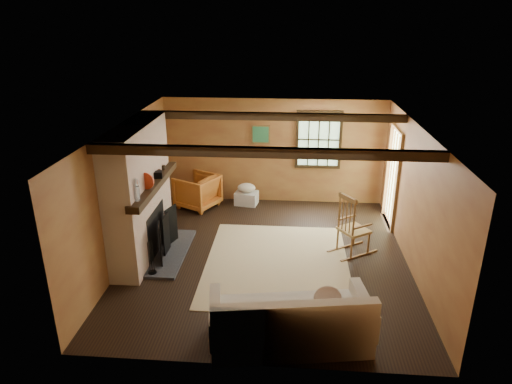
# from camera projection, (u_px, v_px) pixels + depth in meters

# --- Properties ---
(ground) EXTENTS (5.50, 5.50, 0.00)m
(ground) POSITION_uv_depth(u_px,v_px,m) (266.00, 257.00, 8.27)
(ground) COLOR black
(ground) RESTS_ON ground
(room_envelope) EXTENTS (5.02, 5.52, 2.44)m
(room_envelope) POSITION_uv_depth(u_px,v_px,m) (281.00, 168.00, 7.90)
(room_envelope) COLOR #A6753B
(room_envelope) RESTS_ON ground
(fireplace) EXTENTS (1.02, 2.30, 2.40)m
(fireplace) POSITION_uv_depth(u_px,v_px,m) (141.00, 197.00, 8.04)
(fireplace) COLOR #AD5543
(fireplace) RESTS_ON ground
(rug) EXTENTS (2.50, 3.00, 0.01)m
(rug) POSITION_uv_depth(u_px,v_px,m) (277.00, 263.00, 8.07)
(rug) COLOR tan
(rug) RESTS_ON ground
(rocking_chair) EXTENTS (0.95, 0.83, 1.17)m
(rocking_chair) POSITION_uv_depth(u_px,v_px,m) (352.00, 228.00, 8.27)
(rocking_chair) COLOR tan
(rocking_chair) RESTS_ON ground
(sofa) EXTENTS (2.23, 1.25, 0.86)m
(sofa) POSITION_uv_depth(u_px,v_px,m) (291.00, 324.00, 6.01)
(sofa) COLOR silver
(sofa) RESTS_ON ground
(firewood_pile) EXTENTS (0.66, 0.12, 0.24)m
(firewood_pile) POSITION_uv_depth(u_px,v_px,m) (189.00, 195.00, 10.79)
(firewood_pile) COLOR brown
(firewood_pile) RESTS_ON ground
(laundry_basket) EXTENTS (0.56, 0.46, 0.30)m
(laundry_basket) POSITION_uv_depth(u_px,v_px,m) (246.00, 198.00, 10.55)
(laundry_basket) COLOR silver
(laundry_basket) RESTS_ON ground
(basket_pillow) EXTENTS (0.51, 0.47, 0.21)m
(basket_pillow) POSITION_uv_depth(u_px,v_px,m) (246.00, 188.00, 10.46)
(basket_pillow) COLOR silver
(basket_pillow) RESTS_ON laundry_basket
(armchair) EXTENTS (1.12, 1.11, 0.76)m
(armchair) POSITION_uv_depth(u_px,v_px,m) (197.00, 191.00, 10.32)
(armchair) COLOR #BF6026
(armchair) RESTS_ON ground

